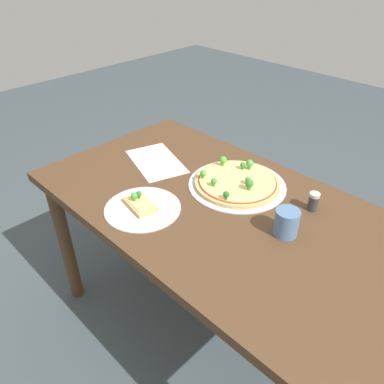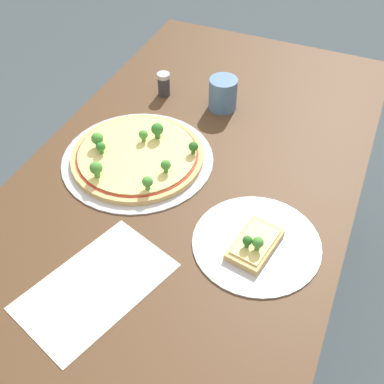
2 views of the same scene
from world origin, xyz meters
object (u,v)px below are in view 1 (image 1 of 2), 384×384
dining_table (218,223)px  pizza_tray_whole (237,182)px  pizza_tray_slice (141,206)px  condiment_shaker (313,201)px  drinking_cup (286,223)px

dining_table → pizza_tray_whole: bearing=102.9°
pizza_tray_slice → condiment_shaker: condiment_shaker is taller
pizza_tray_slice → drinking_cup: drinking_cup is taller
dining_table → condiment_shaker: condiment_shaker is taller
condiment_shaker → drinking_cup: bearing=-88.5°
pizza_tray_slice → condiment_shaker: (0.43, 0.42, 0.03)m
dining_table → pizza_tray_whole: pizza_tray_whole is taller
pizza_tray_slice → dining_table: bearing=50.4°
condiment_shaker → pizza_tray_slice: bearing=-136.1°
pizza_tray_whole → drinking_cup: drinking_cup is taller
dining_table → drinking_cup: size_ratio=15.44×
pizza_tray_whole → condiment_shaker: (0.29, 0.06, 0.02)m
pizza_tray_slice → drinking_cup: (0.44, 0.24, 0.04)m
dining_table → pizza_tray_whole: (-0.03, 0.14, 0.10)m
pizza_tray_whole → pizza_tray_slice: (-0.14, -0.35, -0.01)m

